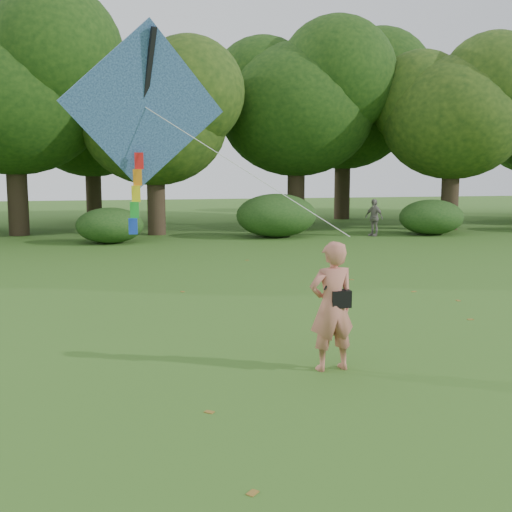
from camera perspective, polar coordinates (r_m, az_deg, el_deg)
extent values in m
plane|color=#265114|center=(10.07, 9.37, -9.86)|extent=(100.00, 100.00, 0.00)
imported|color=#C36F5C|center=(9.71, 6.75, -4.46)|extent=(0.77, 0.55, 1.97)
imported|color=gray|center=(28.57, 10.43, 3.39)|extent=(0.79, 1.03, 1.63)
cube|color=black|center=(9.70, 7.49, -3.78)|extent=(0.30, 0.20, 0.26)
cylinder|color=black|center=(9.58, 6.87, -1.60)|extent=(0.33, 0.14, 0.47)
cube|color=#2736AC|center=(10.45, -9.91, 12.97)|extent=(2.58, 0.62, 2.58)
cube|color=black|center=(10.48, -9.92, 12.95)|extent=(0.43, 0.78, 2.31)
cylinder|color=white|center=(9.84, -1.06, 7.68)|extent=(2.92, 1.49, 1.97)
cube|color=red|center=(10.43, -10.36, 8.32)|extent=(0.14, 0.06, 0.26)
cube|color=orange|center=(10.43, -10.49, 6.89)|extent=(0.14, 0.06, 0.26)
cube|color=yellow|center=(10.44, -10.62, 5.46)|extent=(0.14, 0.06, 0.26)
cube|color=green|center=(10.45, -10.75, 4.03)|extent=(0.14, 0.06, 0.26)
cube|color=blue|center=(10.47, -10.87, 2.61)|extent=(0.14, 0.06, 0.26)
cylinder|color=#3A2D1E|center=(30.27, -20.44, 5.38)|extent=(0.88, 0.88, 3.85)
ellipsoid|color=#1E3F11|center=(30.39, -20.83, 13.16)|extent=(8.00, 8.00, 6.80)
cylinder|color=#3A2D1E|center=(28.99, -8.86, 5.00)|extent=(0.80, 0.80, 3.15)
ellipsoid|color=#1E3F11|center=(29.01, -9.00, 11.59)|extent=(6.40, 6.40, 5.44)
cylinder|color=#3A2D1E|center=(32.09, 3.58, 5.83)|extent=(0.86, 0.86, 3.67)
ellipsoid|color=#1E3F11|center=(32.18, 3.64, 12.84)|extent=(7.60, 7.60, 6.46)
cylinder|color=#3A2D1E|center=(32.41, 16.86, 5.31)|extent=(0.83, 0.83, 3.43)
ellipsoid|color=#1E3F11|center=(32.45, 17.12, 11.64)|extent=(6.80, 6.80, 5.78)
cylinder|color=#3A2D1E|center=(36.47, -14.24, 5.73)|extent=(0.84, 0.84, 3.50)
ellipsoid|color=#1E3F11|center=(36.52, -14.44, 11.50)|extent=(7.00, 7.00, 5.95)
cylinder|color=#3A2D1E|center=(37.58, 7.67, 6.37)|extent=(0.90, 0.90, 4.02)
ellipsoid|color=#1E3F11|center=(37.69, 7.79, 12.70)|extent=(7.80, 7.80, 6.63)
ellipsoid|color=#264919|center=(26.13, -12.86, 2.67)|extent=(2.66, 2.09, 1.42)
ellipsoid|color=#264919|center=(27.68, 1.82, 3.62)|extent=(3.50, 2.75, 1.88)
ellipsoid|color=#264919|center=(29.67, 15.33, 3.35)|extent=(2.94, 2.31, 1.58)
cube|color=brown|center=(6.47, -0.31, -20.32)|extent=(0.14, 0.14, 0.01)
cube|color=brown|center=(15.86, -6.54, -3.17)|extent=(0.12, 0.14, 0.01)
cube|color=brown|center=(8.31, -4.17, -13.67)|extent=(0.14, 0.14, 0.01)
cube|color=brown|center=(16.24, 13.86, -3.09)|extent=(0.14, 0.12, 0.01)
cube|color=brown|center=(20.94, -0.80, -0.38)|extent=(0.13, 0.10, 0.01)
cube|color=brown|center=(17.60, 8.49, -2.09)|extent=(0.14, 0.14, 0.01)
cube|color=brown|center=(13.67, 18.53, -5.37)|extent=(0.12, 0.08, 0.01)
cube|color=brown|center=(15.44, 17.53, -3.80)|extent=(0.09, 0.13, 0.01)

